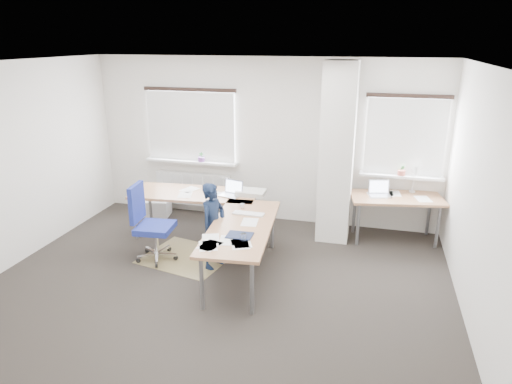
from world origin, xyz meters
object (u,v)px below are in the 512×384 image
(desk_side, at_px, (396,199))
(desk_main, at_px, (219,210))
(person, at_px, (213,226))
(task_chair, at_px, (153,239))

(desk_side, bearing_deg, desk_main, -165.46)
(desk_side, xyz_separation_m, person, (-2.47, -1.58, -0.07))
(task_chair, bearing_deg, desk_side, 19.72)
(desk_main, distance_m, person, 0.44)
(desk_side, bearing_deg, task_chair, -164.81)
(desk_side, relative_size, task_chair, 1.32)
(desk_main, bearing_deg, task_chair, -158.17)
(desk_main, distance_m, desk_side, 2.78)
(task_chair, bearing_deg, desk_main, 21.58)
(desk_side, bearing_deg, person, -157.42)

